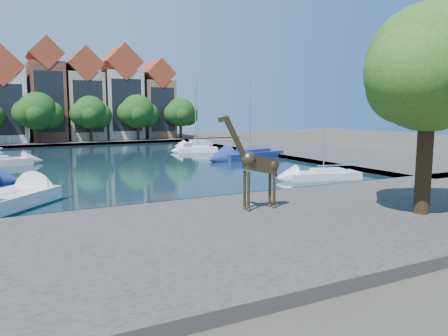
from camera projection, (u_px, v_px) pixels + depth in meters
name	position (u px, v px, depth m)	size (l,w,h in m)	color
ground	(215.00, 204.00, 27.25)	(160.00, 160.00, 0.00)	#38332B
water_basin	(119.00, 162.00, 48.33)	(38.00, 50.00, 0.08)	black
near_quay	(280.00, 226.00, 21.06)	(50.00, 14.00, 0.50)	#48443F
far_quay	(73.00, 141.00, 76.43)	(60.00, 16.00, 0.50)	#48443F
right_quay	(301.00, 150.00, 59.75)	(14.00, 52.00, 0.50)	#48443F
plane_tree	(431.00, 73.00, 21.79)	(8.32, 6.40, 10.62)	#332114
townhouse_west_inner	(4.00, 100.00, 70.65)	(6.43, 9.18, 15.15)	silver
townhouse_center	(46.00, 94.00, 73.49)	(5.44, 9.18, 16.93)	brown
townhouse_east_inner	(83.00, 98.00, 76.32)	(5.94, 9.18, 15.79)	tan
townhouse_east_mid	(120.00, 96.00, 79.25)	(6.43, 9.18, 16.65)	beige
townhouse_east_end	(155.00, 102.00, 82.36)	(5.44, 9.18, 14.43)	#8B6043
far_tree_mid_west	(38.00, 113.00, 68.21)	(7.80, 6.00, 8.00)	#332114
far_tree_mid_east	(91.00, 113.00, 71.89)	(7.02, 5.40, 7.52)	#332114
far_tree_east	(138.00, 113.00, 75.54)	(7.54, 5.80, 7.84)	#332114
far_tree_far_east	(181.00, 113.00, 79.22)	(6.76, 5.20, 7.36)	#332114
giraffe_statue	(256.00, 164.00, 23.25)	(3.51, 0.63, 5.03)	#392F1C
sailboat_right_a	(323.00, 174.00, 36.18)	(6.34, 3.54, 8.36)	silver
sailboat_right_b	(250.00, 153.00, 51.18)	(9.02, 4.91, 11.97)	navy
sailboat_right_c	(198.00, 148.00, 58.52)	(5.47, 3.42, 10.16)	white
sailboat_right_d	(196.00, 143.00, 66.48)	(5.17, 2.24, 9.25)	beige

